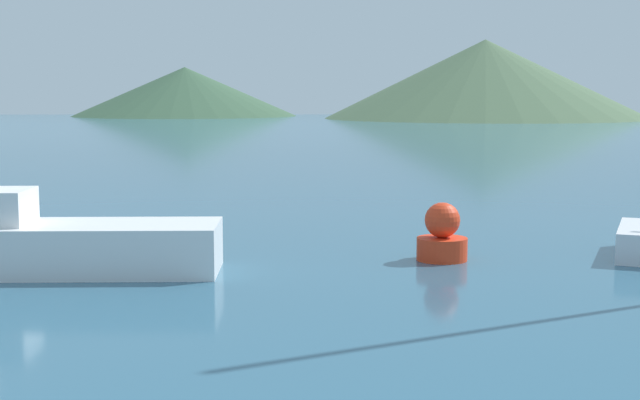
# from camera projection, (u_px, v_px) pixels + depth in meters

# --- Properties ---
(buoy_marker) EXTENTS (0.85, 0.85, 0.98)m
(buoy_marker) POSITION_uv_depth(u_px,v_px,m) (442.00, 236.00, 14.94)
(buoy_marker) COLOR red
(buoy_marker) RESTS_ON ground_plane
(hill_west) EXTENTS (27.57, 27.57, 6.01)m
(hill_west) POSITION_uv_depth(u_px,v_px,m) (185.00, 92.00, 110.02)
(hill_west) COLOR #38563D
(hill_west) RESTS_ON ground_plane
(hill_central) EXTENTS (35.86, 35.86, 8.75)m
(hill_central) POSITION_uv_depth(u_px,v_px,m) (485.00, 79.00, 99.37)
(hill_central) COLOR #4C6647
(hill_central) RESTS_ON ground_plane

